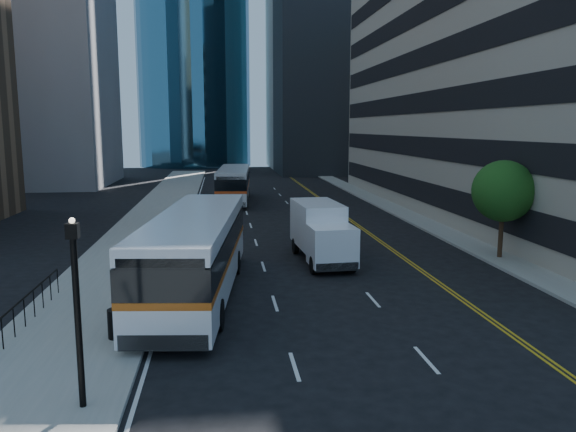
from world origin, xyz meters
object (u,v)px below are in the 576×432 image
(bus_rear, at_px, (234,184))
(box_truck, at_px, (321,231))
(street_tree, at_px, (503,191))
(bus_front, at_px, (196,252))
(lamp_post, at_px, (77,305))
(trash_can, at_px, (118,323))

(bus_rear, xyz_separation_m, box_truck, (3.91, -24.25, -0.14))
(street_tree, xyz_separation_m, bus_front, (-15.60, -4.65, -1.76))
(street_tree, relative_size, bus_rear, 0.41)
(bus_front, bearing_deg, box_truck, 47.50)
(lamp_post, distance_m, trash_can, 5.05)
(box_truck, bearing_deg, street_tree, -8.12)
(lamp_post, height_order, bus_rear, lamp_post)
(street_tree, distance_m, lamp_post, 22.82)
(bus_front, distance_m, box_truck, 8.21)
(bus_rear, height_order, trash_can, bus_rear)
(bus_front, xyz_separation_m, trash_can, (-2.36, -4.76, -1.26))
(bus_rear, height_order, box_truck, bus_rear)
(trash_can, bearing_deg, box_truck, 50.04)
(street_tree, bearing_deg, trash_can, -152.35)
(bus_front, relative_size, trash_can, 14.36)
(box_truck, xyz_separation_m, trash_can, (-8.52, -10.17, -0.96))
(street_tree, xyz_separation_m, lamp_post, (-18.00, -14.00, -0.92))
(bus_rear, bearing_deg, box_truck, -76.87)
(street_tree, xyz_separation_m, bus_rear, (-13.35, 25.01, -1.92))
(bus_rear, bearing_deg, street_tree, -57.95)
(lamp_post, height_order, box_truck, lamp_post)
(bus_front, height_order, box_truck, bus_front)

